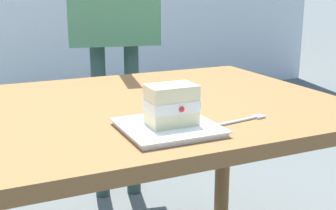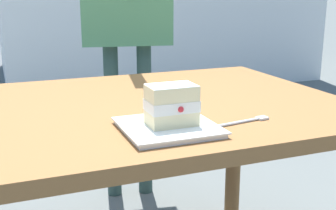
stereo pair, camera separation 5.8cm
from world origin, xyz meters
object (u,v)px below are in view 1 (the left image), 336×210
at_px(cake_slice, 171,105).
at_px(dessert_fork, 244,120).
at_px(patio_table, 103,136).
at_px(dessert_plate, 168,128).

bearing_deg(cake_slice, dessert_fork, 177.58).
relative_size(patio_table, dessert_fork, 8.90).
distance_m(patio_table, cake_slice, 0.35).
height_order(patio_table, cake_slice, cake_slice).
distance_m(patio_table, dessert_fork, 0.44).
bearing_deg(cake_slice, dessert_plate, -14.28).
xyz_separation_m(dessert_plate, dessert_fork, (-0.22, 0.01, -0.00)).
height_order(cake_slice, dessert_fork, cake_slice).
bearing_deg(patio_table, dessert_plate, 107.27).
xyz_separation_m(cake_slice, dessert_fork, (-0.21, 0.01, -0.06)).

